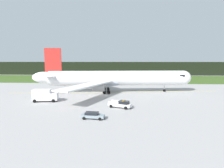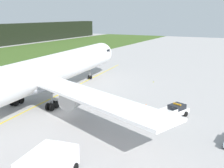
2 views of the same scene
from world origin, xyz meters
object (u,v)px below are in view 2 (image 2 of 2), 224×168
(ops_pickup_truck, at_px, (173,111))
(catering_truck, at_px, (48,166))
(apron_cone, at_px, (146,106))
(airliner, at_px, (42,73))

(ops_pickup_truck, height_order, catering_truck, catering_truck)
(catering_truck, height_order, apron_cone, catering_truck)
(catering_truck, xyz_separation_m, apron_cone, (23.20, -0.41, -1.42))
(ops_pickup_truck, relative_size, apron_cone, 7.39)
(catering_truck, bearing_deg, apron_cone, -1.02)
(ops_pickup_truck, bearing_deg, apron_cone, 67.31)
(airliner, distance_m, catering_truck, 24.66)
(catering_truck, bearing_deg, ops_pickup_truck, -14.14)
(ops_pickup_truck, bearing_deg, catering_truck, 165.86)
(ops_pickup_truck, distance_m, catering_truck, 21.82)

